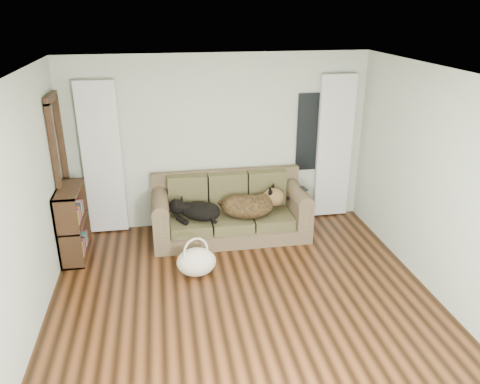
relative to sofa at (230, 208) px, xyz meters
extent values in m
plane|color=black|center=(-0.09, -1.97, -0.45)|extent=(5.00, 5.00, 0.00)
plane|color=white|center=(-0.09, -1.97, 2.15)|extent=(5.00, 5.00, 0.00)
cube|color=beige|center=(-0.09, 0.53, 0.85)|extent=(4.50, 0.04, 2.60)
cube|color=beige|center=(-2.34, -1.97, 0.85)|extent=(0.04, 5.00, 2.60)
cube|color=beige|center=(2.16, -1.97, 0.85)|extent=(0.04, 5.00, 2.60)
cube|color=silver|center=(-1.79, 0.45, 0.70)|extent=(0.55, 0.08, 2.25)
cube|color=silver|center=(1.71, 0.45, 0.70)|extent=(0.55, 0.08, 2.25)
cube|color=black|center=(1.36, 0.50, 0.95)|extent=(0.50, 0.03, 1.20)
cube|color=black|center=(-2.29, 0.07, 0.60)|extent=(0.07, 0.60, 2.10)
cube|color=brown|center=(0.00, 0.00, 0.00)|extent=(2.25, 0.97, 0.92)
ellipsoid|color=black|center=(-0.49, -0.08, 0.03)|extent=(0.74, 0.69, 0.26)
ellipsoid|color=black|center=(0.28, -0.09, 0.04)|extent=(0.88, 0.70, 0.35)
cube|color=black|center=(1.07, -0.12, 0.28)|extent=(0.08, 0.20, 0.02)
ellipsoid|color=beige|center=(-0.60, -1.01, -0.29)|extent=(0.52, 0.41, 0.37)
cube|color=black|center=(-2.18, -0.23, 0.05)|extent=(0.40, 0.82, 0.99)
camera|label=1|loc=(-0.92, -6.20, 2.79)|focal=35.00mm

